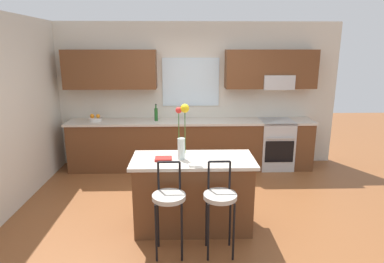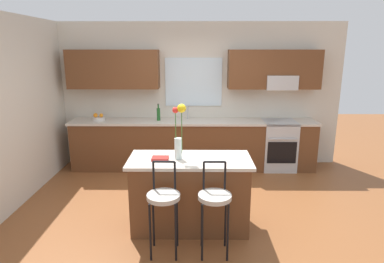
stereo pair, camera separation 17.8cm
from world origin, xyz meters
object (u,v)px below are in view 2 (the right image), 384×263
bar_stool_near (164,200)px  bar_stool_middle (215,201)px  cookbook (160,158)px  fruit_bowl_oranges (98,118)px  bottle_olive_oil (158,114)px  flower_vase (179,132)px  kitchen_island (190,193)px  oven_range (278,145)px

bar_stool_near → bar_stool_middle: size_ratio=1.00×
cookbook → fruit_bowl_oranges: fruit_bowl_oranges is taller
fruit_bowl_oranges → bottle_olive_oil: bottle_olive_oil is taller
flower_vase → bottle_olive_oil: flower_vase is taller
flower_vase → cookbook: size_ratio=3.38×
kitchen_island → bar_stool_near: 0.65m
bottle_olive_oil → bar_stool_middle: bearing=-71.9°
bar_stool_near → fruit_bowl_oranges: bearing=118.2°
oven_range → bottle_olive_oil: 2.32m
bar_stool_near → flower_vase: 0.84m
bar_stool_near → bar_stool_middle: bearing=0.0°
bar_stool_middle → bottle_olive_oil: bottle_olive_oil is taller
kitchen_island → bar_stool_middle: (0.28, -0.56, 0.17)m
oven_range → flower_vase: (-1.76, -2.16, 0.80)m
bar_stool_middle → fruit_bowl_oranges: 3.41m
kitchen_island → oven_range: bearing=52.9°
bottle_olive_oil → cookbook: bearing=-83.4°
cookbook → fruit_bowl_oranges: size_ratio=0.83×
bottle_olive_oil → bar_stool_near: bearing=-82.9°
bar_stool_near → bottle_olive_oil: (-0.34, 2.73, 0.41)m
cookbook → bottle_olive_oil: bearing=96.6°
cookbook → fruit_bowl_oranges: 2.61m
kitchen_island → bottle_olive_oil: size_ratio=4.80×
oven_range → bottle_olive_oil: bottle_olive_oil is taller
fruit_bowl_oranges → bar_stool_near: bearing=-61.8°
oven_range → fruit_bowl_oranges: bearing=179.6°
bar_stool_near → fruit_bowl_oranges: 3.11m
kitchen_island → flower_vase: size_ratio=2.21×
bar_stool_middle → fruit_bowl_oranges: fruit_bowl_oranges is taller
bar_stool_middle → cookbook: bearing=141.2°
bar_stool_middle → fruit_bowl_oranges: (-2.01, 2.73, 0.33)m
flower_vase → bottle_olive_oil: size_ratio=2.17×
oven_range → bar_stool_near: 3.31m
cookbook → bar_stool_middle: bearing=-38.8°
cookbook → flower_vase: bearing=8.6°
flower_vase → bottle_olive_oil: bearing=102.5°
bottle_olive_oil → flower_vase: bearing=-77.5°
oven_range → cookbook: cookbook is taller
bar_stool_near → flower_vase: bearing=75.1°
bottle_olive_oil → fruit_bowl_oranges: bearing=180.0°
oven_range → fruit_bowl_oranges: 3.40m
oven_range → kitchen_island: same height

